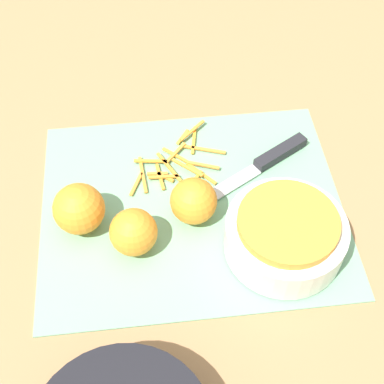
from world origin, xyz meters
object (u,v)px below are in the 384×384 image
object	(u,v)px
orange_left	(79,209)
orange_back	(133,232)
bowl_speckled	(285,234)
orange_right	(196,201)
knife	(270,159)

from	to	relation	value
orange_left	orange_back	bearing A→B (deg)	148.53
bowl_speckled	orange_left	bearing A→B (deg)	-14.27
bowl_speckled	orange_right	xyz separation A→B (m)	(0.12, -0.07, 0.00)
bowl_speckled	orange_right	bearing A→B (deg)	-30.86
knife	orange_left	distance (m)	0.32
orange_left	knife	bearing A→B (deg)	-163.51
knife	orange_back	distance (m)	0.27
bowl_speckled	knife	bearing A→B (deg)	-95.28
bowl_speckled	orange_back	bearing A→B (deg)	-7.16
orange_left	orange_right	bearing A→B (deg)	179.15
bowl_speckled	orange_back	world-z (taller)	same
bowl_speckled	orange_back	xyz separation A→B (m)	(0.21, -0.03, 0.00)
orange_left	orange_back	world-z (taller)	orange_left
knife	orange_back	size ratio (longest dim) A/B	2.95
orange_left	orange_back	xyz separation A→B (m)	(-0.08, 0.05, -0.00)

